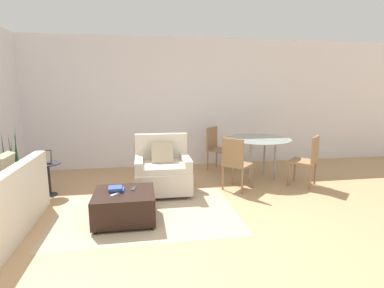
% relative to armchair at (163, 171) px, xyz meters
% --- Properties ---
extents(ground_plane, '(20.00, 20.00, 0.00)m').
position_rel_armchair_xyz_m(ground_plane, '(0.08, -1.72, -0.36)').
color(ground_plane, tan).
extents(wall_back, '(12.00, 0.06, 2.75)m').
position_rel_armchair_xyz_m(wall_back, '(0.08, 1.73, 1.02)').
color(wall_back, white).
rests_on(wall_back, ground_plane).
extents(area_rug, '(2.46, 1.74, 0.01)m').
position_rel_armchair_xyz_m(area_rug, '(-0.29, -0.83, -0.35)').
color(area_rug, tan).
rests_on(area_rug, ground_plane).
extents(armchair, '(0.89, 0.82, 0.94)m').
position_rel_armchair_xyz_m(armchair, '(0.00, 0.00, 0.00)').
color(armchair, beige).
rests_on(armchair, ground_plane).
extents(ottoman, '(0.77, 0.72, 0.39)m').
position_rel_armchair_xyz_m(ottoman, '(-0.57, -1.02, -0.14)').
color(ottoman, black).
rests_on(ottoman, ground_plane).
extents(book_stack, '(0.21, 0.19, 0.06)m').
position_rel_armchair_xyz_m(book_stack, '(-0.67, -0.97, 0.06)').
color(book_stack, '#2D478C').
rests_on(book_stack, ottoman).
extents(tv_remote_primary, '(0.07, 0.16, 0.01)m').
position_rel_armchair_xyz_m(tv_remote_primary, '(-0.45, -0.91, 0.04)').
color(tv_remote_primary, '#333338').
rests_on(tv_remote_primary, ottoman).
extents(tv_remote_secondary, '(0.12, 0.13, 0.01)m').
position_rel_armchair_xyz_m(tv_remote_secondary, '(-0.68, -1.10, 0.04)').
color(tv_remote_secondary, '#B7B7BC').
rests_on(tv_remote_secondary, ottoman).
extents(potted_plant, '(0.44, 0.44, 1.13)m').
position_rel_armchair_xyz_m(potted_plant, '(-2.36, 0.23, -0.15)').
color(potted_plant, brown).
rests_on(potted_plant, ground_plane).
extents(side_table, '(0.37, 0.37, 0.53)m').
position_rel_armchair_xyz_m(side_table, '(-1.80, 0.14, 0.01)').
color(side_table, black).
rests_on(side_table, ground_plane).
extents(picture_frame, '(0.12, 0.07, 0.21)m').
position_rel_armchair_xyz_m(picture_frame, '(-1.80, 0.14, 0.28)').
color(picture_frame, black).
rests_on(picture_frame, side_table).
extents(dining_table, '(1.23, 1.23, 0.76)m').
position_rel_armchair_xyz_m(dining_table, '(1.86, 0.53, 0.33)').
color(dining_table, '#8C9E99').
rests_on(dining_table, ground_plane).
extents(dining_chair_near_left, '(0.59, 0.59, 0.90)m').
position_rel_armchair_xyz_m(dining_chair_near_left, '(1.20, -0.13, 0.16)').
color(dining_chair_near_left, '#93704C').
rests_on(dining_chair_near_left, ground_plane).
extents(dining_chair_near_right, '(0.59, 0.59, 0.90)m').
position_rel_armchair_xyz_m(dining_chair_near_right, '(2.52, -0.13, 0.16)').
color(dining_chair_near_right, '#93704C').
rests_on(dining_chair_near_right, ground_plane).
extents(dining_chair_far_left, '(0.59, 0.59, 0.90)m').
position_rel_armchair_xyz_m(dining_chair_far_left, '(1.20, 1.19, 0.16)').
color(dining_chair_far_left, '#93704C').
rests_on(dining_chair_far_left, ground_plane).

